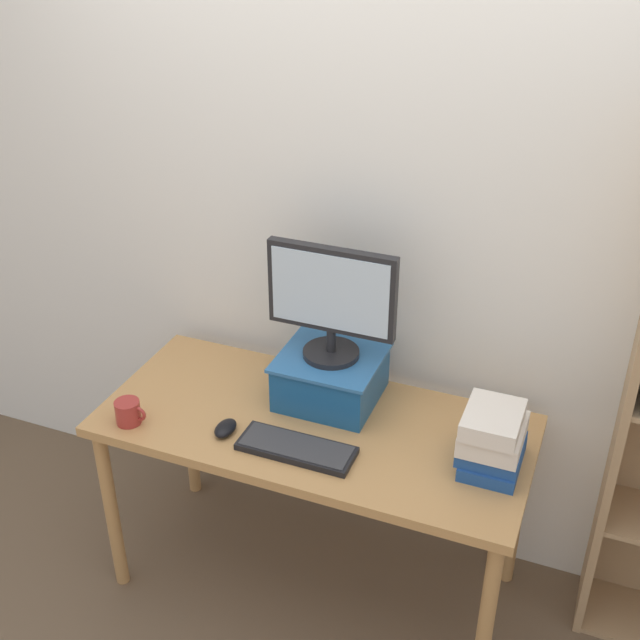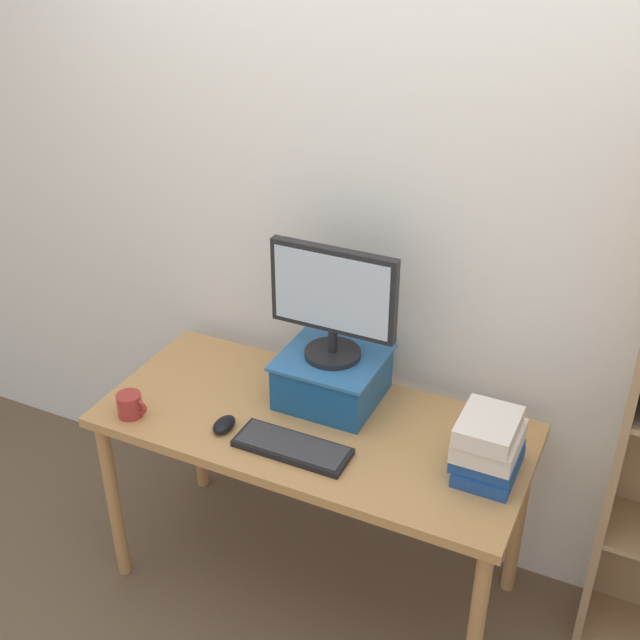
{
  "view_description": "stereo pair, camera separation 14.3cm",
  "coord_description": "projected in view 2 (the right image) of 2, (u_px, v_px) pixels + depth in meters",
  "views": [
    {
      "loc": [
        0.84,
        -2.04,
        2.41
      ],
      "look_at": [
        -0.0,
        0.06,
        1.12
      ],
      "focal_mm": 45.0,
      "sensor_mm": 36.0,
      "label": 1
    },
    {
      "loc": [
        0.97,
        -1.98,
        2.41
      ],
      "look_at": [
        -0.0,
        0.06,
        1.12
      ],
      "focal_mm": 45.0,
      "sensor_mm": 36.0,
      "label": 2
    }
  ],
  "objects": [
    {
      "name": "back_wall",
      "position": [
        367.0,
        228.0,
        2.81
      ],
      "size": [
        7.0,
        0.08,
        2.6
      ],
      "color": "silver",
      "rests_on": "ground_plane"
    },
    {
      "name": "book_stack",
      "position": [
        488.0,
        446.0,
        2.46
      ],
      "size": [
        0.19,
        0.24,
        0.21
      ],
      "color": "navy",
      "rests_on": "desk"
    },
    {
      "name": "coffee_mug",
      "position": [
        130.0,
        405.0,
        2.75
      ],
      "size": [
        0.11,
        0.09,
        0.08
      ],
      "color": "#9E2D28",
      "rests_on": "desk"
    },
    {
      "name": "desk",
      "position": [
        313.0,
        441.0,
        2.78
      ],
      "size": [
        1.47,
        0.66,
        0.76
      ],
      "color": "#B7844C",
      "rests_on": "ground_plane"
    },
    {
      "name": "computer_mouse",
      "position": [
        224.0,
        425.0,
        2.69
      ],
      "size": [
        0.06,
        0.1,
        0.04
      ],
      "color": "black",
      "rests_on": "desk"
    },
    {
      "name": "keyboard",
      "position": [
        292.0,
        447.0,
        2.6
      ],
      "size": [
        0.38,
        0.14,
        0.02
      ],
      "color": "black",
      "rests_on": "desk"
    },
    {
      "name": "computer_monitor",
      "position": [
        332.0,
        299.0,
        2.66
      ],
      "size": [
        0.45,
        0.2,
        0.41
      ],
      "color": "black",
      "rests_on": "riser_box"
    },
    {
      "name": "riser_box",
      "position": [
        331.0,
        375.0,
        2.81
      ],
      "size": [
        0.35,
        0.34,
        0.18
      ],
      "color": "#195189",
      "rests_on": "desk"
    },
    {
      "name": "ground_plane",
      "position": [
        314.0,
        578.0,
        3.11
      ],
      "size": [
        12.0,
        12.0,
        0.0
      ],
      "primitive_type": "plane",
      "color": "brown"
    }
  ]
}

